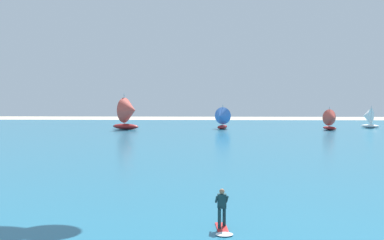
# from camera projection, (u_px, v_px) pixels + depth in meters

# --- Properties ---
(ocean) EXTENTS (160.00, 90.00, 0.10)m
(ocean) POSITION_uv_depth(u_px,v_px,m) (195.00, 144.00, 51.46)
(ocean) COLOR #236B89
(ocean) RESTS_ON ground
(kitesurfer) EXTENTS (0.74, 1.99, 1.67)m
(kitesurfer) POSITION_uv_depth(u_px,v_px,m) (222.00, 215.00, 18.81)
(kitesurfer) COLOR red
(kitesurfer) RESTS_ON ocean
(sailboat_anchored_offshore) EXTENTS (4.96, 4.44, 5.57)m
(sailboat_anchored_offshore) POSITION_uv_depth(u_px,v_px,m) (129.00, 113.00, 70.79)
(sailboat_anchored_offshore) COLOR maroon
(sailboat_anchored_offshore) RESTS_ON ocean
(sailboat_outermost) EXTENTS (2.83, 3.16, 3.56)m
(sailboat_outermost) POSITION_uv_depth(u_px,v_px,m) (332.00, 119.00, 69.57)
(sailboat_outermost) COLOR maroon
(sailboat_outermost) RESTS_ON ocean
(sailboat_leading) EXTENTS (3.23, 3.11, 3.60)m
(sailboat_leading) POSITION_uv_depth(u_px,v_px,m) (368.00, 118.00, 74.46)
(sailboat_leading) COLOR white
(sailboat_leading) RESTS_ON ocean
(sailboat_near_shore) EXTENTS (3.07, 3.42, 3.86)m
(sailboat_near_shore) POSITION_uv_depth(u_px,v_px,m) (221.00, 118.00, 71.70)
(sailboat_near_shore) COLOR maroon
(sailboat_near_shore) RESTS_ON ocean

